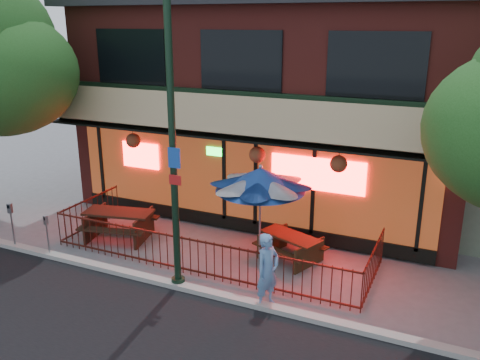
% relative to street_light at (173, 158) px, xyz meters
% --- Properties ---
extents(ground, '(80.00, 80.00, 0.00)m').
position_rel_street_light_xyz_m(ground, '(-0.00, 0.40, -3.15)').
color(ground, gray).
rests_on(ground, ground).
extents(curb, '(80.00, 0.25, 0.12)m').
position_rel_street_light_xyz_m(curb, '(-0.00, -0.10, -3.09)').
color(curb, '#999993').
rests_on(curb, ground).
extents(restaurant_building, '(12.96, 9.49, 8.05)m').
position_rel_street_light_xyz_m(restaurant_building, '(-0.00, 7.51, 0.98)').
color(restaurant_building, maroon).
rests_on(restaurant_building, ground).
extents(patio_fence, '(8.44, 2.62, 1.00)m').
position_rel_street_light_xyz_m(patio_fence, '(-0.00, 0.91, -2.52)').
color(patio_fence, '#3E140D').
rests_on(patio_fence, ground).
extents(street_light, '(0.43, 0.32, 7.00)m').
position_rel_street_light_xyz_m(street_light, '(0.00, 0.00, 0.00)').
color(street_light, black).
rests_on(street_light, ground).
extents(picnic_table_left, '(2.22, 1.88, 0.83)m').
position_rel_street_light_xyz_m(picnic_table_left, '(-2.98, 1.69, -2.60)').
color(picnic_table_left, '#311D12').
rests_on(picnic_table_left, ground).
extents(picnic_table_right, '(1.96, 1.74, 0.69)m').
position_rel_street_light_xyz_m(picnic_table_right, '(1.97, 2.43, -2.69)').
color(picnic_table_right, '#392714').
rests_on(picnic_table_right, ground).
extents(patio_umbrella, '(2.28, 2.28, 2.61)m').
position_rel_street_light_xyz_m(patio_umbrella, '(1.23, 2.09, -0.92)').
color(patio_umbrella, gray).
rests_on(patio_umbrella, ground).
extents(pedestrian, '(0.61, 0.73, 1.71)m').
position_rel_street_light_xyz_m(pedestrian, '(2.25, 0.05, -2.29)').
color(pedestrian, '#608DC1').
rests_on(pedestrian, ground).
extents(parking_meter_near, '(0.12, 0.11, 1.16)m').
position_rel_street_light_xyz_m(parking_meter_near, '(-3.95, -0.08, -2.36)').
color(parking_meter_near, gray).
rests_on(parking_meter_near, ground).
extents(parking_meter_far, '(0.14, 0.13, 1.31)m').
position_rel_street_light_xyz_m(parking_meter_far, '(-5.21, -0.08, -2.26)').
color(parking_meter_far, gray).
rests_on(parking_meter_far, ground).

